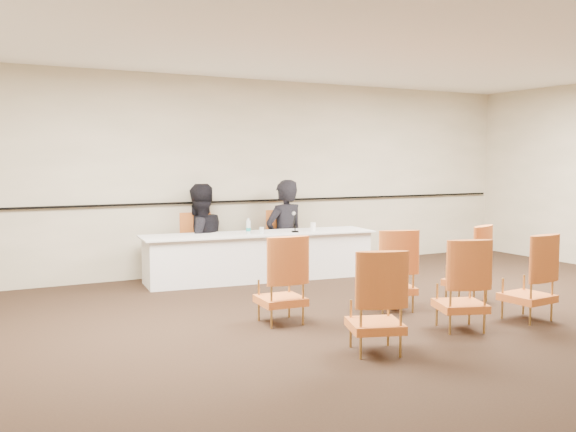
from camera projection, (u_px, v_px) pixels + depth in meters
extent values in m
plane|color=black|center=(412.00, 326.00, 6.72)|extent=(10.00, 10.00, 0.00)
plane|color=white|center=(417.00, 34.00, 6.46)|extent=(10.00, 10.00, 0.00)
cube|color=#B0A98A|center=(252.00, 175.00, 10.11)|extent=(10.00, 0.04, 3.00)
cube|color=black|center=(253.00, 201.00, 10.11)|extent=(9.80, 0.04, 0.03)
imported|color=black|center=(285.00, 241.00, 10.04)|extent=(0.77, 0.59, 1.92)
imported|color=black|center=(199.00, 245.00, 9.53)|extent=(1.01, 0.86, 1.83)
cube|color=white|center=(284.00, 232.00, 9.38)|extent=(0.35, 0.30, 0.00)
cylinder|color=silver|center=(262.00, 230.00, 9.18)|extent=(0.09, 0.09, 0.10)
cylinder|color=white|center=(313.00, 227.00, 9.54)|extent=(0.08, 0.08, 0.13)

